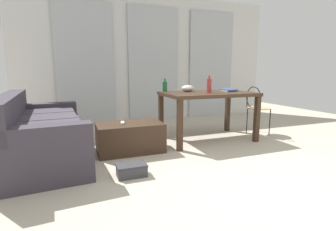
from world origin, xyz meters
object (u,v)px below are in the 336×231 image
(bottle_far, at_px, (209,86))
(bowl, at_px, (188,88))
(shoebox, at_px, (132,170))
(couch, at_px, (41,134))
(coffee_table, at_px, (130,137))
(craft_table, at_px, (208,98))
(book_stack, at_px, (228,90))
(tv_remote_primary, at_px, (122,123))
(wire_chair, at_px, (256,105))
(bottle_near, at_px, (165,86))

(bottle_far, relative_size, bowl, 1.31)
(bowl, relative_size, shoebox, 0.64)
(couch, height_order, bottle_far, bottle_far)
(coffee_table, height_order, craft_table, craft_table)
(shoebox, bearing_deg, bottle_far, 32.02)
(coffee_table, bearing_deg, bowl, 20.15)
(craft_table, bearing_deg, couch, -178.28)
(bowl, distance_m, book_stack, 0.68)
(craft_table, xyz_separation_m, tv_remote_primary, (-1.37, -0.16, -0.26))
(bottle_far, bearing_deg, craft_table, 67.47)
(wire_chair, bearing_deg, coffee_table, -176.33)
(wire_chair, height_order, bottle_far, bottle_far)
(bottle_far, relative_size, shoebox, 0.84)
(craft_table, distance_m, bottle_far, 0.24)
(coffee_table, distance_m, craft_table, 1.36)
(craft_table, bearing_deg, bowl, 137.99)
(bottle_far, bearing_deg, coffee_table, -177.89)
(couch, bearing_deg, shoebox, -44.74)
(coffee_table, distance_m, bottle_near, 1.06)
(bottle_far, bearing_deg, tv_remote_primary, -177.95)
(bottle_near, distance_m, book_stack, 1.04)
(coffee_table, bearing_deg, wire_chair, 3.67)
(craft_table, height_order, tv_remote_primary, craft_table)
(wire_chair, height_order, tv_remote_primary, wire_chair)
(wire_chair, bearing_deg, craft_table, 179.09)
(couch, distance_m, tv_remote_primary, 0.99)
(bottle_near, bearing_deg, tv_remote_primary, -147.22)
(coffee_table, xyz_separation_m, wire_chair, (2.20, 0.14, 0.32))
(book_stack, bearing_deg, coffee_table, -172.69)
(book_stack, bearing_deg, bowl, 166.23)
(wire_chair, height_order, bowl, bowl)
(wire_chair, relative_size, bottle_far, 3.21)
(book_stack, xyz_separation_m, shoebox, (-1.84, -1.04, -0.71))
(bottle_near, relative_size, bottle_far, 0.81)
(bottle_near, distance_m, bowl, 0.36)
(tv_remote_primary, bearing_deg, coffee_table, 11.23)
(bowl, relative_size, tv_remote_primary, 1.25)
(couch, xyz_separation_m, shoebox, (0.92, -0.91, -0.25))
(coffee_table, bearing_deg, shoebox, -101.13)
(couch, height_order, book_stack, couch)
(couch, relative_size, tv_remote_primary, 12.75)
(craft_table, xyz_separation_m, bowl, (-0.24, 0.22, 0.15))
(bottle_near, bearing_deg, coffee_table, -143.92)
(bottle_near, xyz_separation_m, book_stack, (1.00, -0.28, -0.06))
(wire_chair, bearing_deg, bowl, 168.67)
(coffee_table, bearing_deg, tv_remote_primary, -178.77)
(craft_table, relative_size, shoebox, 4.51)
(shoebox, bearing_deg, book_stack, 29.38)
(wire_chair, xyz_separation_m, tv_remote_primary, (-2.30, -0.14, -0.12))
(couch, relative_size, bottle_near, 9.67)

